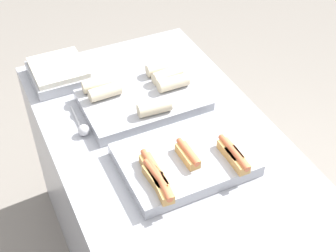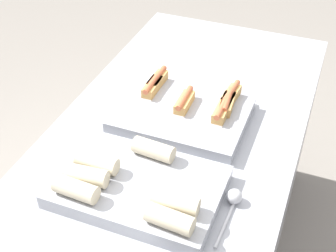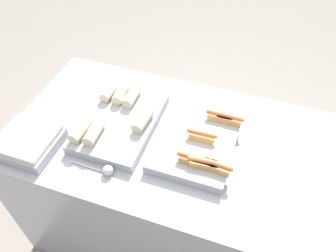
{
  "view_description": "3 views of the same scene",
  "coord_description": "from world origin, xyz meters",
  "views": [
    {
      "loc": [
        1.12,
        -0.58,
        2.17
      ],
      "look_at": [
        -0.09,
        0.0,
        0.98
      ],
      "focal_mm": 50.0,
      "sensor_mm": 36.0,
      "label": 1
    },
    {
      "loc": [
        -1.25,
        -0.45,
        1.98
      ],
      "look_at": [
        -0.09,
        0.0,
        0.98
      ],
      "focal_mm": 50.0,
      "sensor_mm": 36.0,
      "label": 2
    },
    {
      "loc": [
        0.25,
        -0.99,
        2.1
      ],
      "look_at": [
        -0.09,
        0.0,
        0.98
      ],
      "focal_mm": 35.0,
      "sensor_mm": 36.0,
      "label": 3
    }
  ],
  "objects": [
    {
      "name": "serving_spoon_near",
      "position": [
        -0.29,
        -0.29,
        0.92
      ],
      "size": [
        0.21,
        0.05,
        0.05
      ],
      "color": "silver",
      "rests_on": "counter"
    },
    {
      "name": "tray_hotdogs",
      "position": [
        0.06,
        -0.0,
        0.93
      ],
      "size": [
        0.38,
        0.47,
        0.1
      ],
      "color": "#A8AAB2",
      "rests_on": "counter"
    },
    {
      "name": "counter",
      "position": [
        0.0,
        0.0,
        0.45
      ],
      "size": [
        1.74,
        0.88,
        0.9
      ],
      "color": "#A8AAB2",
      "rests_on": "ground_plane"
    },
    {
      "name": "tray_wraps",
      "position": [
        -0.35,
        0.01,
        0.94
      ],
      "size": [
        0.34,
        0.51,
        0.11
      ],
      "color": "#A8AAB2",
      "rests_on": "counter"
    }
  ]
}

